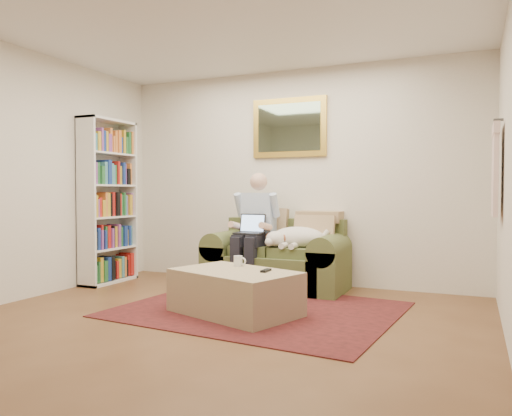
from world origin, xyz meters
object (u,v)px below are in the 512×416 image
Objects in this scene: sleeping_dog at (298,237)px; ottoman at (235,292)px; coffee_mug at (238,261)px; sofa at (277,265)px; laptop at (251,228)px; seated_man at (253,231)px; bookshelf at (108,201)px.

sleeping_dog is 1.30m from ottoman.
sleeping_dog is 6.55× the size of coffee_mug.
sleeping_dog is at bearing 73.87° from coffee_mug.
laptop reaches higher than sofa.
seated_man is 2.04× the size of sleeping_dog.
sofa reaches higher than sleeping_dog.
sofa is at bearing 41.02° from laptop.
sofa reaches higher than ottoman.
laptop is at bearing 8.03° from bookshelf.
laptop is (0.00, -0.06, 0.03)m from seated_man.
seated_man is at bearing -148.55° from sofa.
laptop is at bearing 106.98° from ottoman.
sleeping_dog is at bearing -15.74° from sofa.
ottoman is at bearing -21.33° from bookshelf.
bookshelf is at bearing -167.26° from sofa.
laptop reaches higher than ottoman.
coffee_mug is (0.24, -0.84, -0.25)m from laptop.
laptop is 1.25m from ottoman.
seated_man reaches higher than laptop.
sofa is 0.80× the size of bookshelf.
ottoman is 0.37m from coffee_mug.
sofa is 1.19× the size of seated_man.
laptop is 0.28× the size of ottoman.
bookshelf reaches higher than ottoman.
sleeping_dog is (0.52, 0.13, -0.09)m from laptop.
seated_man reaches higher than coffee_mug.
seated_man is 0.96m from coffee_mug.
laptop reaches higher than coffee_mug.
ottoman is at bearing -85.84° from sofa.
sleeping_dog is (0.29, -0.08, 0.33)m from sofa.
bookshelf reaches higher than seated_man.
sofa is 1.30m from ottoman.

